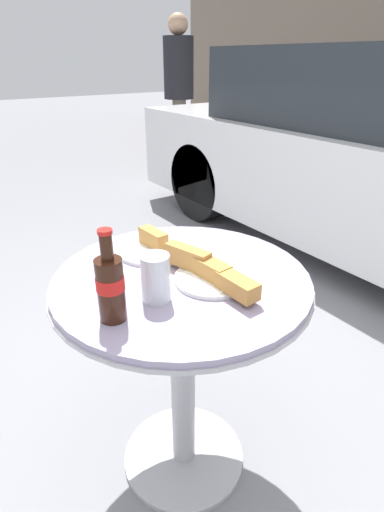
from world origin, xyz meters
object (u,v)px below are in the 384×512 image
cola_bottle_left (110,286)px  drinking_glass (156,280)px  lunch_plate_far (155,246)px  lunch_plate_near (210,273)px  bistro_table (182,332)px  pedestrian (179,86)px

cola_bottle_left → drinking_glass: (-0.01, 0.13, -0.03)m
lunch_plate_far → lunch_plate_near: bearing=4.6°
bistro_table → cola_bottle_left: cola_bottle_left is taller
bistro_table → drinking_glass: (0.07, -0.12, 0.26)m
lunch_plate_near → cola_bottle_left: bearing=-88.6°
drinking_glass → lunch_plate_near: size_ratio=0.38×
cola_bottle_left → lunch_plate_near: size_ratio=0.70×
cola_bottle_left → lunch_plate_near: bearing=91.4°
cola_bottle_left → drinking_glass: size_ratio=1.83×
drinking_glass → lunch_plate_far: bearing=150.1°
bistro_table → lunch_plate_near: size_ratio=2.38×
bistro_table → drinking_glass: bearing=-60.7°
lunch_plate_near → drinking_glass: bearing=-92.1°
lunch_plate_near → lunch_plate_far: (-0.26, -0.02, -0.01)m
drinking_glass → cola_bottle_left: bearing=-83.9°
drinking_glass → lunch_plate_near: bearing=87.9°
drinking_glass → lunch_plate_far: (-0.26, 0.15, -0.04)m
pedestrian → lunch_plate_far: bearing=-34.4°
cola_bottle_left → lunch_plate_far: 0.39m
pedestrian → drinking_glass: bearing=-34.1°
bistro_table → lunch_plate_near: bearing=31.6°
lunch_plate_near → pedestrian: pedestrian is taller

